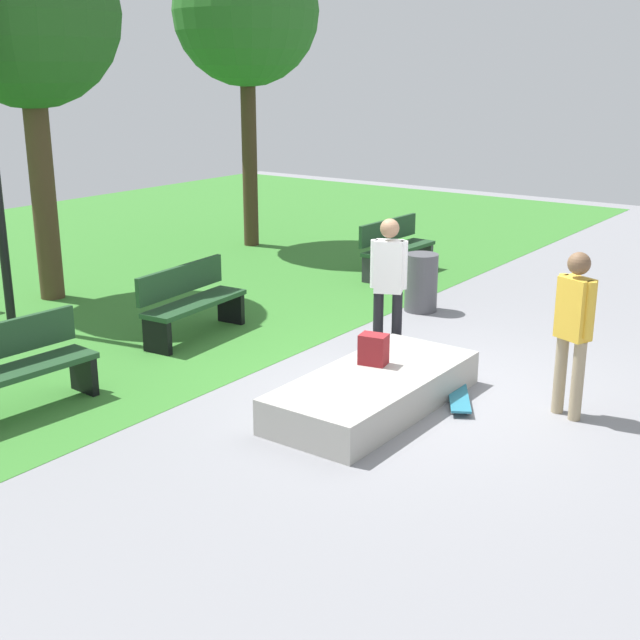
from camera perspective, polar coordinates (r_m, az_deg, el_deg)
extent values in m
plane|color=gray|center=(9.17, 6.69, -4.51)|extent=(28.00, 28.00, 0.00)
cube|color=#A8A59E|center=(8.52, 3.72, -4.81)|extent=(2.49, 1.09, 0.36)
cube|color=maroon|center=(8.68, 3.66, -2.00)|extent=(0.25, 0.31, 0.32)
cylinder|color=tan|center=(8.65, 16.01, -3.56)|extent=(0.12, 0.12, 0.80)
cylinder|color=tan|center=(8.51, 17.09, -3.98)|extent=(0.12, 0.12, 0.80)
cube|color=gold|center=(8.37, 16.94, 0.75)|extent=(0.31, 0.37, 0.60)
cylinder|color=gold|center=(8.47, 16.10, 1.18)|extent=(0.09, 0.09, 0.56)
cylinder|color=gold|center=(8.25, 17.83, 0.63)|extent=(0.09, 0.09, 0.56)
sphere|color=brown|center=(8.26, 17.20, 3.69)|extent=(0.22, 0.22, 0.22)
cylinder|color=black|center=(9.86, 5.23, -0.41)|extent=(0.12, 0.12, 0.81)
cylinder|color=black|center=(9.89, 3.97, -0.34)|extent=(0.12, 0.12, 0.81)
cube|color=white|center=(9.69, 4.70, 3.64)|extent=(0.31, 0.37, 0.61)
cylinder|color=white|center=(9.67, 5.70, 3.73)|extent=(0.09, 0.09, 0.56)
cylinder|color=white|center=(9.71, 3.70, 3.84)|extent=(0.09, 0.09, 0.56)
sphere|color=#9E7556|center=(9.60, 4.76, 6.23)|extent=(0.22, 0.22, 0.22)
cube|color=teal|center=(8.76, 9.42, -5.20)|extent=(0.79, 0.58, 0.02)
cylinder|color=silver|center=(9.03, 8.79, -4.76)|extent=(0.06, 0.05, 0.06)
cylinder|color=silver|center=(9.04, 9.80, -4.78)|extent=(0.06, 0.05, 0.06)
cylinder|color=silver|center=(8.51, 8.98, -6.14)|extent=(0.06, 0.05, 0.06)
cylinder|color=silver|center=(8.52, 10.06, -6.16)|extent=(0.06, 0.05, 0.06)
cube|color=#1E4223|center=(10.73, -8.47, 1.13)|extent=(1.63, 0.58, 0.06)
cube|color=#1E4223|center=(10.79, -9.44, 2.72)|extent=(1.60, 0.20, 0.36)
cube|color=black|center=(11.34, -6.07, 0.90)|extent=(0.11, 0.40, 0.45)
cube|color=black|center=(10.26, -11.01, -1.04)|extent=(0.11, 0.40, 0.45)
cube|color=#1E4223|center=(13.91, 5.39, 4.86)|extent=(1.61, 0.49, 0.06)
cube|color=#1E4223|center=(13.97, 4.66, 6.10)|extent=(1.60, 0.11, 0.36)
cube|color=#2D2D33|center=(14.57, 6.94, 4.45)|extent=(0.09, 0.40, 0.45)
cube|color=#2D2D33|center=(13.36, 3.65, 3.41)|extent=(0.09, 0.40, 0.45)
cube|color=#1E4223|center=(8.78, -19.81, -3.27)|extent=(1.62, 0.54, 0.06)
cube|color=#1E4223|center=(8.88, -20.72, -1.24)|extent=(1.60, 0.16, 0.36)
cube|color=black|center=(9.22, -15.77, -3.44)|extent=(0.10, 0.40, 0.45)
cylinder|color=#42301E|center=(16.15, -4.82, 11.17)|extent=(0.28, 0.28, 3.48)
sphere|color=#286623|center=(16.10, -5.05, 20.19)|extent=(2.65, 2.65, 2.65)
cylinder|color=#4C3823|center=(12.89, -18.32, 8.45)|extent=(0.35, 0.35, 3.25)
sphere|color=#23561E|center=(12.79, -19.35, 19.10)|extent=(2.56, 2.56, 2.56)
cylinder|color=#4C4C51|center=(11.89, 6.89, 2.55)|extent=(0.46, 0.46, 0.82)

